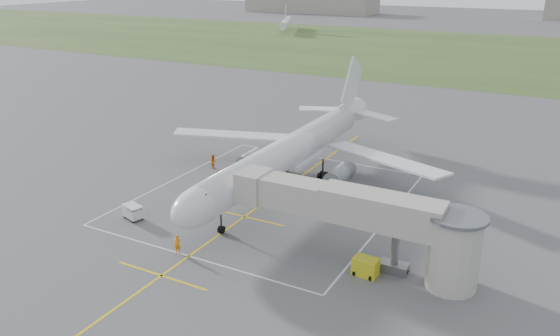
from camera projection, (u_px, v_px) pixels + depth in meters
The scene contains 11 objects.
ground at pixel (287, 187), 68.44m from camera, with size 700.00×700.00×0.00m, color #4E4E50.
grass_strip at pixel (474, 53), 175.77m from camera, with size 700.00×120.00×0.02m, color #365223.
apron_markings at pixel (263, 203), 63.63m from camera, with size 28.20×60.00×0.01m.
airliner at pixel (290, 152), 67.54m from camera, with size 38.93×46.75×13.52m.
jet_bridge at pixel (372, 219), 48.63m from camera, with size 23.40×5.00×7.20m.
gpu_unit at pixel (366, 267), 48.47m from camera, with size 2.28×1.67×1.66m.
baggage_cart at pixel (133, 212), 59.35m from camera, with size 2.62×2.01×1.61m.
ramp_worker_nose at pixel (177, 244), 52.18m from camera, with size 0.69×0.45×1.88m, color orange.
ramp_worker_wing at pixel (213, 161), 74.46m from camera, with size 0.94×0.73×1.93m, color orange.
distant_hangars at pixel (490, 9), 292.83m from camera, with size 345.00×49.00×12.00m.
distant_aircraft at pixel (504, 30), 208.25m from camera, with size 189.46×57.23×8.85m.
Camera 1 is at (29.46, -56.20, 25.77)m, focal length 35.00 mm.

